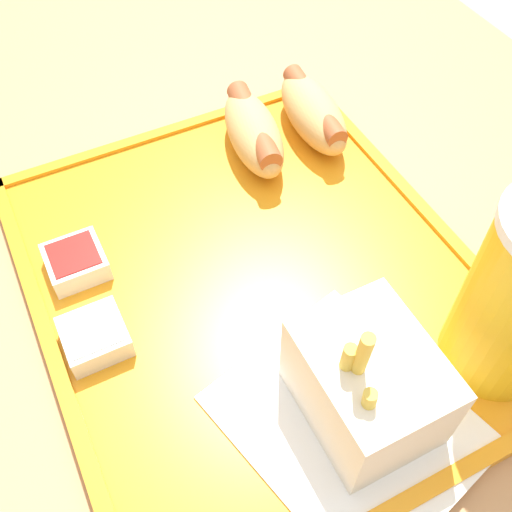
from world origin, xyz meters
TOP-DOWN VIEW (x-y plane):
  - dining_table at (0.00, 0.00)m, footprint 1.33×0.95m
  - food_tray at (-0.04, 0.03)m, footprint 0.43×0.36m
  - paper_napkin at (0.10, 0.03)m, footprint 0.20×0.18m
  - hot_dog_far at (-0.18, 0.16)m, footprint 0.13×0.06m
  - hot_dog_near at (-0.18, 0.09)m, footprint 0.13×0.07m
  - fries_carton at (0.09, 0.04)m, footprint 0.10×0.08m
  - sauce_cup_mayo at (-0.04, -0.11)m, footprint 0.05×0.05m
  - sauce_cup_ketchup at (-0.12, -0.11)m, footprint 0.05×0.05m

SIDE VIEW (x-z plane):
  - dining_table at x=0.00m, z-range 0.00..0.78m
  - food_tray at x=-0.04m, z-range 0.78..0.79m
  - paper_napkin at x=0.10m, z-range 0.79..0.79m
  - sauce_cup_mayo at x=-0.04m, z-range 0.79..0.81m
  - sauce_cup_ketchup at x=-0.12m, z-range 0.79..0.81m
  - hot_dog_far at x=-0.18m, z-range 0.79..0.84m
  - hot_dog_near at x=-0.18m, z-range 0.79..0.84m
  - fries_carton at x=0.09m, z-range 0.77..0.89m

